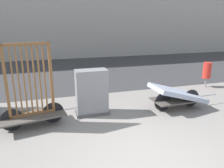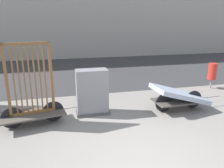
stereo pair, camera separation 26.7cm
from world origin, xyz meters
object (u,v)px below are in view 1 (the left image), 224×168
at_px(utility_cabinet, 92,94).
at_px(trash_bin, 207,71).
at_px(bike_cart_with_mattress, 178,95).
at_px(bike_cart_with_bedframe, 32,101).

height_order(utility_cabinet, trash_bin, utility_cabinet).
height_order(bike_cart_with_mattress, utility_cabinet, utility_cabinet).
bearing_deg(utility_cabinet, bike_cart_with_mattress, -7.97).
relative_size(utility_cabinet, trash_bin, 1.29).
height_order(bike_cart_with_bedframe, utility_cabinet, bike_cart_with_bedframe).
xyz_separation_m(bike_cart_with_mattress, utility_cabinet, (-2.58, 0.36, 0.16)).
xyz_separation_m(bike_cart_with_bedframe, bike_cart_with_mattress, (4.16, -0.00, -0.23)).
distance_m(utility_cabinet, trash_bin, 5.15).
bearing_deg(trash_bin, utility_cabinet, -165.11).
height_order(bike_cart_with_bedframe, bike_cart_with_mattress, bike_cart_with_bedframe).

